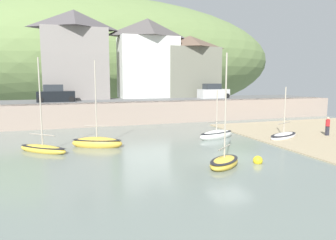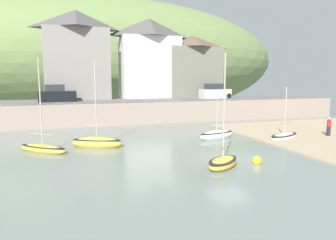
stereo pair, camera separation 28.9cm
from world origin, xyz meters
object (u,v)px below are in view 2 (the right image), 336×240
Objects in this scene: sailboat_blue_trim at (97,142)px; parked_car_by_wall at (215,92)px; waterfront_building_left at (77,54)px; fishing_boat_green at (43,148)px; waterfront_building_right at (192,66)px; sailboat_white_hull at (223,162)px; sailboat_tall_mast at (284,136)px; person_on_slipway at (329,126)px; parked_car_near_slipway at (57,95)px; waterfront_building_centre at (150,58)px; mooring_buoy at (257,161)px; sailboat_far_left at (217,135)px.

parked_car_by_wall is at bearing 65.22° from sailboat_blue_trim.
fishing_boat_green is (-3.26, -19.62, -7.82)m from waterfront_building_left.
parked_car_by_wall is (17.42, -4.50, -4.89)m from waterfront_building_left.
waterfront_building_right reaches higher than sailboat_white_hull.
sailboat_tall_mast is (15.26, -1.79, -0.10)m from sailboat_blue_trim.
parked_car_by_wall is (10.54, 22.25, 2.94)m from sailboat_white_hull.
fishing_boat_green is 23.31m from person_on_slipway.
sailboat_white_hull is at bearing -171.34° from sailboat_tall_mast.
sailboat_white_hull is 1.61× the size of parked_car_near_slipway.
waterfront_building_centre is 2.55× the size of parked_car_by_wall.
waterfront_building_left is 2.67× the size of parked_car_by_wall.
waterfront_building_centre is at bearing 88.86° from mooring_buoy.
sailboat_white_hull is 11.54× the size of mooring_buoy.
waterfront_building_left reaches higher than sailboat_far_left.
person_on_slipway is (10.34, -21.37, -6.86)m from waterfront_building_centre.
sailboat_white_hull is 1.47× the size of sailboat_tall_mast.
sailboat_tall_mast is at bearing -7.40° from sailboat_white_hull.
parked_car_near_slipway is at bearing -166.28° from waterfront_building_right.
sailboat_blue_trim is at bearing -142.67° from parked_car_by_wall.
waterfront_building_centre is 24.66m from fishing_boat_green.
sailboat_blue_trim is 1.45× the size of sailboat_tall_mast.
parked_car_by_wall reaches higher than mooring_buoy.
mooring_buoy is (9.10, -26.85, -7.92)m from waterfront_building_left.
sailboat_white_hull is 14.17m from person_on_slipway.
waterfront_building_centre reaches higher than sailboat_far_left.
sailboat_far_left reaches higher than person_on_slipway.
waterfront_building_left is 2.73× the size of parked_car_near_slipway.
waterfront_building_centre is 27.94m from sailboat_white_hull.
waterfront_building_right is 28.98m from sailboat_white_hull.
sailboat_white_hull reaches higher than parked_car_by_wall.
sailboat_tall_mast is at bearing 174.14° from person_on_slipway.
waterfront_building_right is 1.92× the size of sailboat_tall_mast.
waterfront_building_right reaches higher than fishing_boat_green.
waterfront_building_left reaches higher than waterfront_building_right.
sailboat_white_hull is (-2.75, -26.75, -7.58)m from waterfront_building_centre.
fishing_boat_green reaches higher than sailboat_far_left.
fishing_boat_green is at bearing 166.24° from sailboat_far_left.
sailboat_blue_trim is 11.43× the size of mooring_buoy.
waterfront_building_centre is 2.61× the size of parked_car_near_slipway.
fishing_boat_green reaches higher than sailboat_blue_trim.
fishing_boat_green is at bearing -134.35° from waterfront_building_right.
parked_car_by_wall is at bearing 69.57° from mooring_buoy.
sailboat_white_hull reaches higher than person_on_slipway.
parked_car_near_slipway reaches higher than mooring_buoy.
waterfront_building_centre is (9.63, 0.00, -0.24)m from waterfront_building_left.
sailboat_white_hull is (6.88, -26.75, -7.82)m from waterfront_building_left.
sailboat_tall_mast is 7.86× the size of mooring_buoy.
sailboat_far_left reaches higher than mooring_buoy.
person_on_slipway reaches higher than mooring_buoy.
mooring_buoy is (-0.54, -26.85, -7.68)m from waterfront_building_centre.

